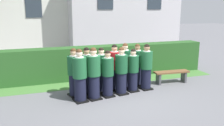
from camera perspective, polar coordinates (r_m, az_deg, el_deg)
name	(u,v)px	position (r m, az deg, el deg)	size (l,w,h in m)	color
ground_plane	(115,95)	(8.36, 0.60, -7.43)	(60.00, 60.00, 0.00)	slate
student_front_row_0	(80,77)	(7.62, -7.58, -3.23)	(0.48, 0.57, 1.69)	black
student_front_row_1	(94,75)	(7.78, -4.33, -2.76)	(0.48, 0.57, 1.69)	black
student_front_row_2	(108,75)	(8.00, -1.04, -2.78)	(0.44, 0.51, 1.56)	black
student_front_row_3	(121,72)	(8.23, 2.20, -2.11)	(0.45, 0.55, 1.62)	black
student_front_row_4	(133,71)	(8.54, 4.93, -1.93)	(0.40, 0.48, 1.52)	black
student_front_row_5	(146,68)	(8.79, 8.03, -1.14)	(0.43, 0.54, 1.66)	black
student_rear_row_0	(74,74)	(8.11, -8.89, -2.48)	(0.48, 0.54, 1.63)	black
student_rear_row_1	(87,72)	(8.28, -5.92, -2.11)	(0.47, 0.53, 1.62)	black
student_rear_row_2	(101,71)	(8.48, -2.52, -1.84)	(0.46, 0.53, 1.57)	black
student_in_red_blazer	(114,68)	(8.69, 0.56, -1.22)	(0.47, 0.54, 1.64)	black
student_rear_row_4	(125,66)	(8.94, 3.05, -0.80)	(0.44, 0.52, 1.65)	black
student_rear_row_5	(137,66)	(9.21, 5.90, -0.62)	(0.42, 0.53, 1.59)	black
hedge	(97,62)	(10.24, -3.55, 0.28)	(9.73, 0.70, 1.33)	#285623
wooden_bench	(171,74)	(9.77, 13.81, -2.61)	(1.42, 0.45, 0.48)	brown
lawn_strip	(103,82)	(9.67, -2.25, -4.55)	(9.73, 0.90, 0.01)	#477A38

